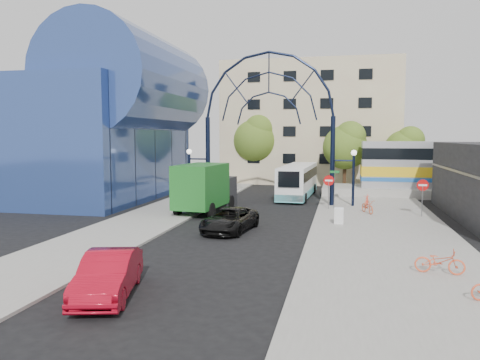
% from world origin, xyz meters
% --- Properties ---
extents(ground, '(120.00, 120.00, 0.00)m').
position_xyz_m(ground, '(0.00, 0.00, 0.00)').
color(ground, black).
rests_on(ground, ground).
extents(sidewalk_east, '(8.00, 56.00, 0.12)m').
position_xyz_m(sidewalk_east, '(8.00, 4.00, 0.06)').
color(sidewalk_east, gray).
rests_on(sidewalk_east, ground).
extents(plaza_west, '(5.00, 50.00, 0.12)m').
position_xyz_m(plaza_west, '(-6.50, 6.00, 0.06)').
color(plaza_west, gray).
rests_on(plaza_west, ground).
extents(gateway_arch, '(13.64, 0.44, 12.10)m').
position_xyz_m(gateway_arch, '(0.00, 14.00, 8.56)').
color(gateway_arch, black).
rests_on(gateway_arch, ground).
extents(stop_sign, '(0.80, 0.07, 2.50)m').
position_xyz_m(stop_sign, '(4.80, 12.00, 1.99)').
color(stop_sign, slate).
rests_on(stop_sign, sidewalk_east).
extents(do_not_enter_sign, '(0.76, 0.07, 2.48)m').
position_xyz_m(do_not_enter_sign, '(11.00, 10.00, 1.98)').
color(do_not_enter_sign, slate).
rests_on(do_not_enter_sign, sidewalk_east).
extents(street_name_sign, '(0.70, 0.70, 2.80)m').
position_xyz_m(street_name_sign, '(5.20, 12.60, 2.13)').
color(street_name_sign, slate).
rests_on(street_name_sign, sidewalk_east).
extents(sandwich_board, '(0.55, 0.61, 0.99)m').
position_xyz_m(sandwich_board, '(5.60, 5.98, 0.74)').
color(sandwich_board, white).
rests_on(sandwich_board, sidewalk_east).
extents(transit_hall, '(16.50, 18.00, 14.50)m').
position_xyz_m(transit_hall, '(-15.30, 15.00, 6.70)').
color(transit_hall, navy).
rests_on(transit_hall, ground).
extents(apartment_block, '(20.00, 12.10, 14.00)m').
position_xyz_m(apartment_block, '(2.00, 34.97, 7.00)').
color(apartment_block, tan).
rests_on(apartment_block, ground).
extents(tree_north_a, '(4.48, 4.48, 7.00)m').
position_xyz_m(tree_north_a, '(6.12, 25.93, 4.61)').
color(tree_north_a, '#382314').
rests_on(tree_north_a, ground).
extents(tree_north_b, '(5.12, 5.12, 8.00)m').
position_xyz_m(tree_north_b, '(-3.88, 29.93, 5.27)').
color(tree_north_b, '#382314').
rests_on(tree_north_b, ground).
extents(tree_north_c, '(4.16, 4.16, 6.50)m').
position_xyz_m(tree_north_c, '(12.12, 27.93, 4.28)').
color(tree_north_c, '#382314').
rests_on(tree_north_c, ground).
extents(city_bus, '(2.86, 10.59, 2.88)m').
position_xyz_m(city_bus, '(1.88, 19.23, 1.51)').
color(city_bus, white).
rests_on(city_bus, ground).
extents(green_truck, '(3.16, 7.13, 3.50)m').
position_xyz_m(green_truck, '(-3.83, 9.42, 1.75)').
color(green_truck, black).
rests_on(green_truck, ground).
extents(black_suv, '(2.85, 5.15, 1.36)m').
position_xyz_m(black_suv, '(-0.52, 3.00, 0.68)').
color(black_suv, black).
rests_on(black_suv, ground).
extents(red_sedan, '(2.74, 4.88, 1.52)m').
position_xyz_m(red_sedan, '(-2.00, -8.51, 0.76)').
color(red_sedan, '#AB0A1D').
rests_on(red_sedan, ground).
extents(bike_near_a, '(1.22, 1.88, 0.94)m').
position_xyz_m(bike_near_a, '(7.52, 10.62, 0.59)').
color(bike_near_a, '#DC542C').
rests_on(bike_near_a, sidewalk_east).
extents(bike_near_b, '(0.68, 1.54, 0.90)m').
position_xyz_m(bike_near_b, '(7.64, 13.79, 0.57)').
color(bike_near_b, '#FF4A33').
rests_on(bike_near_b, sidewalk_east).
extents(bike_far_a, '(1.91, 0.87, 0.97)m').
position_xyz_m(bike_far_a, '(9.51, -3.70, 0.61)').
color(bike_far_a, '#E4522D').
rests_on(bike_far_a, sidewalk_east).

